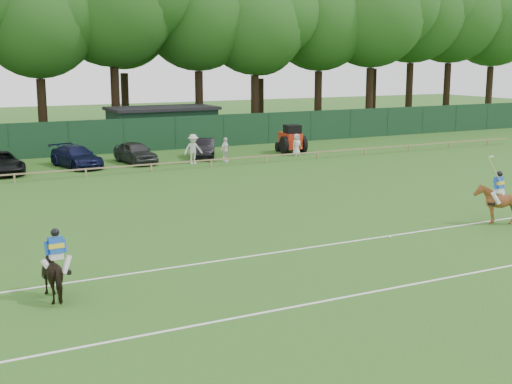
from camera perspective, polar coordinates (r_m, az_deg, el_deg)
ground at (r=25.78m, az=2.06°, el=-4.30°), size 160.00×160.00×0.00m
horse_dark at (r=20.70m, az=-16.23°, el=-6.52°), size 0.97×1.83×1.49m
horse_chestnut at (r=30.32m, az=19.49°, el=-0.94°), size 1.68×1.81×1.70m
suv_black at (r=43.78m, az=-20.50°, el=2.29°), size 2.47×4.85×1.31m
sedan_navy at (r=44.91m, az=-14.75°, el=2.86°), size 2.96×4.98×1.35m
hatch_grey at (r=45.83m, az=-10.02°, el=3.27°), size 2.20×4.36×1.43m
estate_black at (r=47.76m, az=-4.34°, el=3.66°), size 2.95×4.27×1.33m
spectator_left at (r=44.96m, az=-5.26°, el=3.58°), size 1.27×0.74×1.96m
spectator_mid at (r=45.64m, az=-2.58°, el=3.53°), size 1.02×0.87×1.64m
spectator_right at (r=48.62m, az=3.42°, el=3.95°), size 0.83×0.60×1.56m
rider_dark at (r=20.50m, az=-16.32°, el=-4.69°), size 0.94×0.41×1.41m
rider_chestnut at (r=30.17m, az=19.60°, el=0.46°), size 0.97×0.51×2.05m
polo_ball at (r=27.00m, az=11.11°, el=-3.70°), size 0.09×0.09×0.09m
pitch_lines at (r=22.92m, az=6.37°, el=-6.34°), size 60.00×5.10×0.01m
pitch_rail at (r=41.99m, az=-10.02°, el=2.19°), size 62.10×0.10×0.50m
perimeter_fence at (r=50.48m, az=-13.11°, el=4.48°), size 92.08×0.08×2.50m
utility_shed at (r=55.03m, az=-7.82°, el=5.49°), size 8.40×4.40×3.04m
tree_row at (r=58.81m, az=-13.10°, el=4.16°), size 96.00×12.00×21.00m
tractor at (r=50.12m, az=2.95°, el=4.39°), size 1.98×2.67×2.07m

